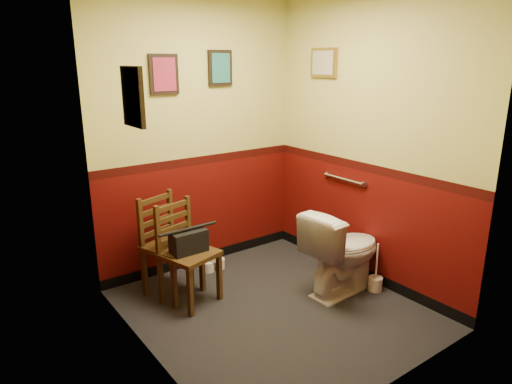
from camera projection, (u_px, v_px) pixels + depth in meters
floor at (273, 309)px, 3.94m from camera, size 2.20×2.40×0.00m
wall_back at (199, 136)px, 4.50m from camera, size 2.20×0.00×2.70m
wall_front at (404, 190)px, 2.64m from camera, size 2.20×0.00×2.70m
wall_left at (142, 177)px, 2.94m from camera, size 0.00×2.40×2.70m
wall_right at (368, 142)px, 4.19m from camera, size 0.00×2.40×2.70m
grab_bar at (344, 179)px, 4.48m from camera, size 0.05×0.56×0.06m
framed_print_back_a at (164, 74)px, 4.11m from camera, size 0.28×0.04×0.36m
framed_print_back_b at (220, 68)px, 4.44m from camera, size 0.26×0.04×0.34m
framed_print_left at (133, 97)px, 2.89m from camera, size 0.04×0.30×0.38m
framed_print_right at (324, 63)px, 4.45m from camera, size 0.04×0.34×0.28m
toilet at (343, 252)px, 4.16m from camera, size 0.83×0.50×0.79m
toilet_brush at (375, 283)px, 4.25m from camera, size 0.13×0.13×0.47m
chair_left at (169, 245)px, 4.13m from camera, size 0.55×0.55×0.92m
chair_right at (186, 253)px, 3.98m from camera, size 0.52×0.52×0.90m
handbag at (189, 241)px, 3.93m from camera, size 0.32×0.16×0.23m
tp_stack at (214, 262)px, 4.66m from camera, size 0.24×0.13×0.21m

